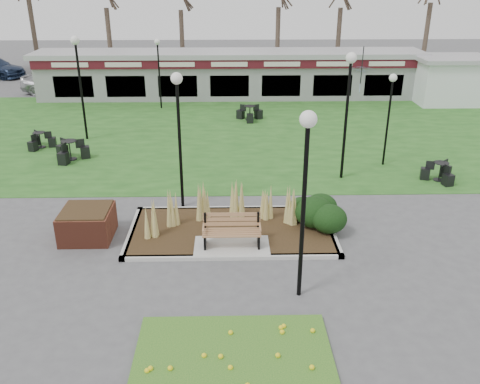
{
  "coord_description": "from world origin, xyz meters",
  "views": [
    {
      "loc": [
        -0.05,
        -12.88,
        7.53
      ],
      "look_at": [
        0.28,
        2.0,
        1.04
      ],
      "focal_mm": 38.0,
      "sensor_mm": 36.0,
      "label": 1
    }
  ],
  "objects_px": {
    "food_pavilion": "(229,74)",
    "lamp_post_near_right": "(306,166)",
    "lamp_post_far_left": "(158,58)",
    "bistro_set_d": "(250,115)",
    "bistro_set_a": "(40,142)",
    "car_black": "(77,68)",
    "lamp_post_near_left": "(178,111)",
    "lamp_post_far_right": "(349,89)",
    "service_hut": "(450,79)",
    "park_bench": "(232,230)",
    "brick_planter": "(87,223)",
    "lamp_post_mid_right": "(390,100)",
    "car_silver": "(59,82)",
    "patio_umbrella": "(361,80)",
    "lamp_post_mid_left": "(78,65)",
    "bistro_set_c": "(440,174)",
    "bistro_set_b": "(70,153)"
  },
  "relations": [
    {
      "from": "food_pavilion",
      "to": "lamp_post_far_left",
      "type": "relative_size",
      "value": 6.13
    },
    {
      "from": "bistro_set_b",
      "to": "car_silver",
      "type": "height_order",
      "value": "car_silver"
    },
    {
      "from": "bistro_set_a",
      "to": "bistro_set_d",
      "type": "relative_size",
      "value": 0.9
    },
    {
      "from": "lamp_post_near_right",
      "to": "lamp_post_mid_left",
      "type": "distance_m",
      "value": 15.77
    },
    {
      "from": "patio_umbrella",
      "to": "lamp_post_near_right",
      "type": "bearing_deg",
      "value": -107.41
    },
    {
      "from": "lamp_post_near_left",
      "to": "lamp_post_far_left",
      "type": "height_order",
      "value": "lamp_post_near_left"
    },
    {
      "from": "bistro_set_a",
      "to": "food_pavilion",
      "type": "bearing_deg",
      "value": 49.37
    },
    {
      "from": "service_hut",
      "to": "lamp_post_near_right",
      "type": "distance_m",
      "value": 23.46
    },
    {
      "from": "food_pavilion",
      "to": "bistro_set_b",
      "type": "bearing_deg",
      "value": -120.17
    },
    {
      "from": "brick_planter",
      "to": "lamp_post_mid_left",
      "type": "relative_size",
      "value": 0.31
    },
    {
      "from": "lamp_post_mid_right",
      "to": "lamp_post_far_left",
      "type": "height_order",
      "value": "lamp_post_far_left"
    },
    {
      "from": "bistro_set_d",
      "to": "bistro_set_a",
      "type": "bearing_deg",
      "value": -155.4
    },
    {
      "from": "brick_planter",
      "to": "lamp_post_far_left",
      "type": "bearing_deg",
      "value": 88.88
    },
    {
      "from": "lamp_post_far_right",
      "to": "service_hut",
      "type": "bearing_deg",
      "value": 53.45
    },
    {
      "from": "lamp_post_far_right",
      "to": "car_silver",
      "type": "relative_size",
      "value": 1.0
    },
    {
      "from": "park_bench",
      "to": "food_pavilion",
      "type": "relative_size",
      "value": 0.07
    },
    {
      "from": "food_pavilion",
      "to": "lamp_post_far_left",
      "type": "height_order",
      "value": "lamp_post_far_left"
    },
    {
      "from": "patio_umbrella",
      "to": "lamp_post_far_left",
      "type": "bearing_deg",
      "value": -175.27
    },
    {
      "from": "brick_planter",
      "to": "food_pavilion",
      "type": "bearing_deg",
      "value": 76.94
    },
    {
      "from": "park_bench",
      "to": "lamp_post_mid_right",
      "type": "bearing_deg",
      "value": 46.86
    },
    {
      "from": "brick_planter",
      "to": "lamp_post_far_right",
      "type": "relative_size",
      "value": 0.31
    },
    {
      "from": "food_pavilion",
      "to": "lamp_post_near_left",
      "type": "distance_m",
      "value": 16.95
    },
    {
      "from": "brick_planter",
      "to": "patio_umbrella",
      "type": "height_order",
      "value": "patio_umbrella"
    },
    {
      "from": "lamp_post_far_left",
      "to": "bistro_set_d",
      "type": "bearing_deg",
      "value": -28.07
    },
    {
      "from": "lamp_post_mid_left",
      "to": "bistro_set_a",
      "type": "height_order",
      "value": "lamp_post_mid_left"
    },
    {
      "from": "brick_planter",
      "to": "bistro_set_c",
      "type": "relative_size",
      "value": 1.11
    },
    {
      "from": "park_bench",
      "to": "lamp_post_far_right",
      "type": "bearing_deg",
      "value": 51.2
    },
    {
      "from": "lamp_post_mid_right",
      "to": "car_black",
      "type": "relative_size",
      "value": 0.96
    },
    {
      "from": "bistro_set_b",
      "to": "bistro_set_d",
      "type": "distance_m",
      "value": 10.13
    },
    {
      "from": "park_bench",
      "to": "car_black",
      "type": "relative_size",
      "value": 0.43
    },
    {
      "from": "patio_umbrella",
      "to": "bistro_set_c",
      "type": "bearing_deg",
      "value": -89.41
    },
    {
      "from": "park_bench",
      "to": "lamp_post_far_right",
      "type": "distance_m",
      "value": 7.58
    },
    {
      "from": "bistro_set_c",
      "to": "patio_umbrella",
      "type": "height_order",
      "value": "patio_umbrella"
    },
    {
      "from": "lamp_post_near_right",
      "to": "lamp_post_far_left",
      "type": "height_order",
      "value": "lamp_post_near_right"
    },
    {
      "from": "lamp_post_far_left",
      "to": "brick_planter",
      "type": "bearing_deg",
      "value": -91.12
    },
    {
      "from": "service_hut",
      "to": "bistro_set_d",
      "type": "xyz_separation_m",
      "value": [
        -12.42,
        -3.76,
        -1.17
      ]
    },
    {
      "from": "food_pavilion",
      "to": "bistro_set_d",
      "type": "bearing_deg",
      "value": -79.26
    },
    {
      "from": "bistro_set_b",
      "to": "bistro_set_c",
      "type": "bearing_deg",
      "value": -10.31
    },
    {
      "from": "bistro_set_c",
      "to": "car_black",
      "type": "distance_m",
      "value": 29.39
    },
    {
      "from": "food_pavilion",
      "to": "lamp_post_near_right",
      "type": "bearing_deg",
      "value": -85.66
    },
    {
      "from": "bistro_set_a",
      "to": "car_black",
      "type": "xyz_separation_m",
      "value": [
        -2.91,
        17.28,
        0.4
      ]
    },
    {
      "from": "bistro_set_c",
      "to": "car_black",
      "type": "relative_size",
      "value": 0.34
    },
    {
      "from": "lamp_post_near_left",
      "to": "lamp_post_near_right",
      "type": "distance_m",
      "value": 6.33
    },
    {
      "from": "food_pavilion",
      "to": "lamp_post_near_right",
      "type": "relative_size",
      "value": 5.16
    },
    {
      "from": "bistro_set_d",
      "to": "car_silver",
      "type": "bearing_deg",
      "value": 151.33
    },
    {
      "from": "bistro_set_c",
      "to": "lamp_post_far_left",
      "type": "bearing_deg",
      "value": 136.26
    },
    {
      "from": "car_black",
      "to": "lamp_post_near_right",
      "type": "bearing_deg",
      "value": -136.35
    },
    {
      "from": "brick_planter",
      "to": "park_bench",
      "type": "bearing_deg",
      "value": -9.69
    },
    {
      "from": "park_bench",
      "to": "bistro_set_d",
      "type": "relative_size",
      "value": 1.15
    },
    {
      "from": "service_hut",
      "to": "car_silver",
      "type": "bearing_deg",
      "value": 173.1
    }
  ]
}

